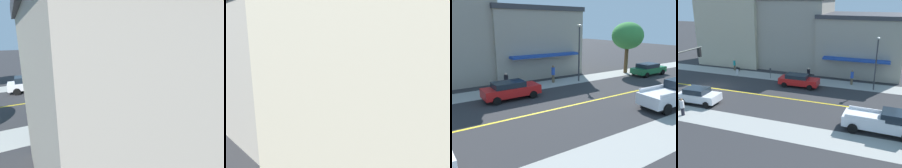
{
  "view_description": "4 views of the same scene",
  "coord_description": "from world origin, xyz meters",
  "views": [
    {
      "loc": [
        -20.12,
        21.32,
        6.89
      ],
      "look_at": [
        -2.31,
        12.06,
        1.52
      ],
      "focal_mm": 30.66,
      "sensor_mm": 36.0,
      "label": 1
    },
    {
      "loc": [
        -22.47,
        -7.86,
        7.4
      ],
      "look_at": [
        -2.52,
        11.41,
        1.53
      ],
      "focal_mm": 32.45,
      "sensor_mm": 36.0,
      "label": 2
    },
    {
      "loc": [
        13.76,
        3.24,
        6.0
      ],
      "look_at": [
        -0.97,
        12.87,
        1.5
      ],
      "focal_mm": 37.15,
      "sensor_mm": 36.0,
      "label": 3
    },
    {
      "loc": [
        24.38,
        19.26,
        10.27
      ],
      "look_at": [
        -0.23,
        10.04,
        1.56
      ],
      "focal_mm": 42.53,
      "sensor_mm": 36.0,
      "label": 4
    }
  ],
  "objects": [
    {
      "name": "small_dog",
      "position": [
        -7.71,
        -0.77,
        0.39
      ],
      "size": [
        0.47,
        0.78,
        0.59
      ],
      "rotation": [
        0.0,
        0.0,
        4.37
      ],
      "color": "black",
      "rests_on": "ground"
    },
    {
      "name": "traffic_light_mast",
      "position": [
        5.16,
        1.31,
        3.84
      ],
      "size": [
        4.19,
        0.32,
        5.72
      ],
      "rotation": [
        0.0,
        0.0,
        3.14
      ],
      "color": "#474C47",
      "rests_on": "ground"
    },
    {
      "name": "ground_plane",
      "position": [
        0.0,
        0.0,
        0.0
      ],
      "size": [
        140.0,
        140.0,
        0.0
      ],
      "primitive_type": "plane",
      "color": "#2D2D30"
    },
    {
      "name": "pedestrian_black_shirt",
      "position": [
        -6.57,
        10.15,
        0.92
      ],
      "size": [
        0.39,
        0.39,
        1.76
      ],
      "rotation": [
        0.0,
        0.0,
        3.87
      ],
      "color": "black",
      "rests_on": "ground"
    },
    {
      "name": "sidewalk_left",
      "position": [
        -6.78,
        0.0,
        0.0
      ],
      "size": [
        2.92,
        126.0,
        0.01
      ],
      "primitive_type": "cube",
      "color": "#9E9E99",
      "rests_on": "ground"
    },
    {
      "name": "brick_apartment_block",
      "position": [
        -13.8,
        -3.63,
        5.51
      ],
      "size": [
        9.89,
        10.52,
        11.0
      ],
      "rotation": [
        0.0,
        0.0,
        -1.57
      ],
      "color": "beige",
      "rests_on": "ground"
    },
    {
      "name": "parking_meter",
      "position": [
        -5.98,
        5.14,
        0.91
      ],
      "size": [
        0.12,
        0.18,
        1.38
      ],
      "color": "#4C4C51",
      "rests_on": "ground"
    },
    {
      "name": "red_sedan_left_curb",
      "position": [
        -4.12,
        9.67,
        0.79
      ],
      "size": [
        2.07,
        4.73,
        1.49
      ],
      "rotation": [
        0.0,
        0.0,
        1.59
      ],
      "color": "red",
      "rests_on": "ground"
    },
    {
      "name": "pedestrian_teal_shirt",
      "position": [
        -7.83,
        -1.43,
        0.86
      ],
      "size": [
        0.33,
        0.33,
        1.63
      ],
      "rotation": [
        0.0,
        0.0,
        4.18
      ],
      "color": "brown",
      "rests_on": "ground"
    },
    {
      "name": "white_sedan_right_curb",
      "position": [
        4.26,
        1.92,
        0.83
      ],
      "size": [
        2.22,
        4.24,
        1.59
      ],
      "rotation": [
        0.0,
        0.0,
        1.61
      ],
      "color": "silver",
      "rests_on": "ground"
    },
    {
      "name": "fire_hydrant",
      "position": [
        -6.12,
        0.04,
        0.37
      ],
      "size": [
        0.44,
        0.24,
        0.75
      ],
      "color": "silver",
      "rests_on": "ground"
    },
    {
      "name": "pedestrian_white_shirt",
      "position": [
        7.19,
        2.44,
        0.84
      ],
      "size": [
        0.4,
        0.4,
        1.63
      ],
      "rotation": [
        0.0,
        0.0,
        3.28
      ],
      "color": "black",
      "rests_on": "ground"
    },
    {
      "name": "pale_office_building",
      "position": [
        -13.78,
        15.61,
        4.03
      ],
      "size": [
        10.43,
        11.1,
        8.05
      ],
      "rotation": [
        0.0,
        0.0,
        -1.57
      ],
      "color": "#A39989",
      "rests_on": "ground"
    },
    {
      "name": "pedestrian_blue_shirt",
      "position": [
        -7.09,
        15.5,
        0.98
      ],
      "size": [
        0.38,
        0.38,
        1.85
      ],
      "rotation": [
        0.0,
        0.0,
        5.51
      ],
      "color": "brown",
      "rests_on": "ground"
    },
    {
      "name": "street_lamp",
      "position": [
        -6.08,
        18.15,
        3.79
      ],
      "size": [
        0.7,
        0.36,
        6.08
      ],
      "color": "#38383D",
      "rests_on": "ground"
    },
    {
      "name": "corner_shop_building",
      "position": [
        -13.8,
        6.11,
        5.16
      ],
      "size": [
        8.48,
        9.73,
        10.28
      ],
      "rotation": [
        0.0,
        0.0,
        -1.57
      ],
      "color": "#A39989",
      "rests_on": "ground"
    },
    {
      "name": "white_pickup_truck",
      "position": [
        4.25,
        19.52,
        0.95
      ],
      "size": [
        2.46,
        5.91,
        1.9
      ],
      "rotation": [
        0.0,
        0.0,
        1.53
      ],
      "color": "silver",
      "rests_on": "ground"
    },
    {
      "name": "road_centerline_stripe",
      "position": [
        0.0,
        0.0,
        0.0
      ],
      "size": [
        0.2,
        126.0,
        0.0
      ],
      "primitive_type": "cube",
      "color": "yellow",
      "rests_on": "ground"
    }
  ]
}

